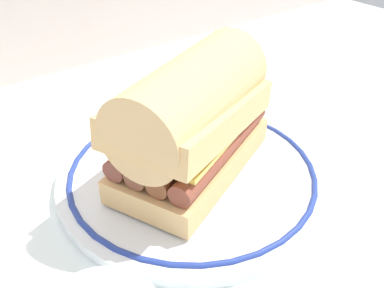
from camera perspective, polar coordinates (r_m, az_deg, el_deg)
name	(u,v)px	position (r m, az deg, el deg)	size (l,w,h in m)	color
ground_plane	(188,206)	(0.41, -0.59, -8.47)	(1.50, 1.50, 0.00)	white
plate	(192,173)	(0.44, 0.00, -3.98)	(0.28, 0.28, 0.01)	white
sausage_sandwich	(192,118)	(0.40, 0.00, 3.61)	(0.20, 0.16, 0.12)	#E4B06E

